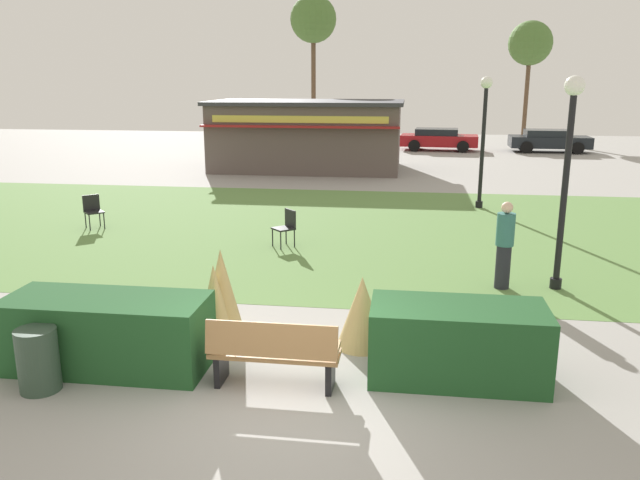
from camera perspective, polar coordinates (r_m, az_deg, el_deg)
The scene contains 21 objects.
ground_plane at distance 8.11m, azimuth -2.77°, elevation -14.66°, with size 80.00×80.00×0.00m, color #999691.
lawn_patch at distance 16.96m, azimuth 3.07°, elevation 0.94°, with size 36.00×12.00×0.01m, color #5B8442.
park_bench at distance 8.35m, azimuth -4.17°, elevation -10.11°, with size 1.70×0.54×0.95m.
hedge_left at distance 9.36m, azimuth -18.54°, elevation -7.89°, with size 2.78×1.10×1.02m, color #1E4C23.
hedge_right at distance 8.76m, azimuth 12.22°, elevation -8.97°, with size 2.32×1.10×1.02m, color #1E4C23.
ornamental_grass_behind_left at distance 10.05m, azimuth -8.80°, elevation -4.62°, with size 0.69×0.69×1.39m, color tan.
ornamental_grass_behind_right at distance 9.54m, azimuth 3.78°, elevation -6.45°, with size 0.76×0.76×1.10m, color tan.
ornamental_grass_behind_center at distance 9.53m, azimuth -9.28°, elevation -6.41°, with size 0.54×0.54×1.17m, color tan.
ornamental_grass_behind_far at distance 9.89m, azimuth -9.44°, elevation -5.54°, with size 0.58×0.58×1.20m, color tan.
lamppost_mid at distance 12.55m, azimuth 21.33°, elevation 6.89°, with size 0.36×0.36×3.97m.
lamppost_far at distance 20.15m, azimuth 14.49°, elevation 9.86°, with size 0.36×0.36×3.97m.
trash_bin at distance 9.05m, azimuth -23.96°, elevation -9.80°, with size 0.52×0.52×0.84m, color #2D4233.
food_kiosk at distance 28.31m, azimuth -1.10°, elevation 9.41°, with size 8.30×5.03×2.97m.
cafe_chair_west at distance 18.10m, azimuth -19.70°, elevation 2.66°, with size 0.62×0.62×0.89m.
cafe_chair_east at distance 15.17m, azimuth -3.02°, elevation 1.36°, with size 0.62×0.62×0.89m.
person_strolling at distance 12.53m, azimuth 16.21°, elevation -0.42°, with size 0.34×0.34×1.69m.
parked_car_west_slot at distance 36.55m, azimuth 2.18°, elevation 9.17°, with size 4.30×2.24×1.20m.
parked_car_center_slot at distance 36.41m, azimuth 10.58°, elevation 8.92°, with size 4.32×2.29×1.20m.
parked_car_east_slot at distance 37.16m, azimuth 19.83°, elevation 8.43°, with size 4.25×2.15×1.20m.
tree_left_bg at distance 40.58m, azimuth -0.60°, elevation 19.07°, with size 2.80×2.80×8.77m.
tree_right_bg at distance 44.81m, azimuth 18.34°, elevation 16.34°, with size 2.80×2.80×7.49m.
Camera 1 is at (1.34, -6.97, 3.93)m, focal length 35.69 mm.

